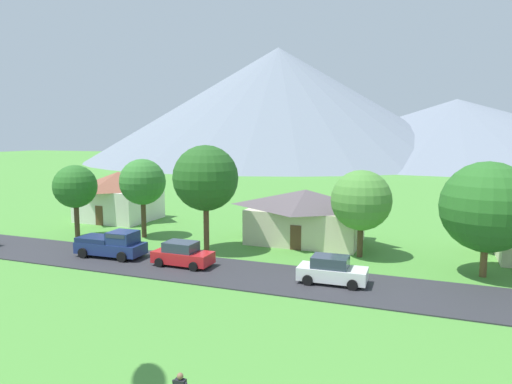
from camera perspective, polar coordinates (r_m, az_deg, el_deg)
road_strip at (r=30.00m, az=2.01°, el=-10.61°), size 160.00×6.01×0.08m
mountain_far_west_ridge at (r=165.64m, az=2.77°, el=10.86°), size 132.53×132.53×39.34m
mountain_west_ridge at (r=173.94m, az=23.63°, el=7.09°), size 134.56×134.56×21.15m
house_leftmost at (r=51.38m, az=-16.70°, el=-0.36°), size 7.83×7.07×5.23m
house_left_center at (r=39.42m, az=6.19°, el=-2.85°), size 9.95×6.50×4.54m
tree_near_left at (r=41.85m, az=-13.96°, el=1.20°), size 4.09×4.09×7.06m
tree_left_of_center at (r=35.00m, az=12.98°, el=-1.02°), size 4.53×4.53×6.59m
tree_center at (r=32.77m, az=26.85°, el=-1.67°), size 5.84×5.84×7.53m
tree_near_right at (r=35.71m, az=-6.29°, el=1.71°), size 5.12×5.12×8.40m
tree_far_right at (r=43.52m, az=-21.60°, el=0.61°), size 3.81×3.81×6.53m
parked_car_red_west_end at (r=32.67m, az=-9.16°, el=-7.69°), size 4.22×2.11×1.68m
parked_car_white_mid_east at (r=28.99m, az=9.43°, el=-9.63°), size 4.24×2.16×1.68m
pickup_truck_navy_west_side at (r=36.09m, az=-17.49°, el=-6.19°), size 5.27×2.47×1.99m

